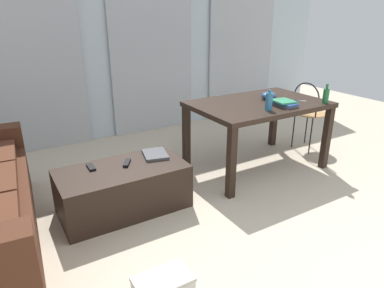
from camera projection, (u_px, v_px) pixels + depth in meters
name	position (u px, v px, depth m)	size (l,w,h in m)	color
ground_plane	(250.00, 189.00, 3.42)	(8.93, 8.93, 0.00)	beige
wall_back	(150.00, 43.00, 4.78)	(6.11, 0.10, 2.46)	silver
curtains	(153.00, 53.00, 4.76)	(4.35, 0.03, 2.22)	#B2B7BC
coffee_table	(123.00, 189.00, 3.02)	(1.09, 0.57, 0.40)	black
craft_table	(258.00, 110.00, 3.68)	(1.40, 0.92, 0.75)	black
wire_chair	(308.00, 108.00, 4.21)	(0.37, 0.38, 0.86)	#B7844C
bottle_near	(326.00, 96.00, 3.58)	(0.06, 0.06, 0.20)	#195B2D
bottle_far	(269.00, 101.00, 3.33)	(0.07, 0.07, 0.20)	teal
bowl	(269.00, 96.00, 3.75)	(0.16, 0.16, 0.08)	#2D4C7A
book_stack	(284.00, 103.00, 3.49)	(0.22, 0.27, 0.06)	#4C4C51
scissors	(299.00, 101.00, 3.69)	(0.11, 0.11, 0.00)	#9EA0A5
tv_remote_primary	(127.00, 163.00, 3.02)	(0.04, 0.15, 0.02)	black
tv_remote_secondary	(91.00, 167.00, 2.94)	(0.05, 0.14, 0.02)	black
magazine	(155.00, 154.00, 3.19)	(0.21, 0.27, 0.03)	#4C4C51
shoebox	(163.00, 287.00, 2.11)	(0.35, 0.22, 0.15)	beige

